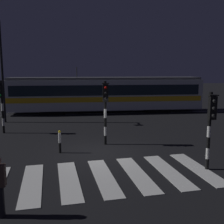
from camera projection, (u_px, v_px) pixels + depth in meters
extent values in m
plane|color=black|center=(98.00, 153.00, 13.09)|extent=(120.00, 120.00, 0.00)
cube|color=#59595E|center=(88.00, 114.00, 24.30)|extent=(80.00, 0.12, 0.03)
cube|color=#59595E|center=(88.00, 111.00, 25.71)|extent=(80.00, 0.12, 0.03)
cube|color=silver|center=(32.00, 183.00, 9.57)|extent=(1.07, 3.75, 0.02)
cube|color=silver|center=(69.00, 180.00, 9.86)|extent=(1.07, 3.75, 0.02)
cube|color=silver|center=(104.00, 177.00, 10.15)|extent=(1.07, 3.75, 0.02)
cube|color=silver|center=(137.00, 174.00, 10.44)|extent=(1.07, 3.75, 0.02)
cube|color=silver|center=(168.00, 171.00, 10.73)|extent=(1.07, 3.75, 0.02)
cube|color=silver|center=(197.00, 168.00, 11.02)|extent=(1.07, 3.75, 0.02)
cylinder|color=black|center=(207.00, 164.00, 10.89)|extent=(0.14, 0.14, 0.45)
cylinder|color=white|center=(208.00, 153.00, 10.82)|extent=(0.14, 0.14, 0.45)
cylinder|color=black|center=(208.00, 143.00, 10.75)|extent=(0.14, 0.14, 0.45)
cylinder|color=white|center=(209.00, 132.00, 10.68)|extent=(0.14, 0.14, 0.45)
cylinder|color=black|center=(210.00, 120.00, 10.60)|extent=(0.14, 0.14, 0.45)
cylinder|color=white|center=(210.00, 109.00, 10.53)|extent=(0.14, 0.14, 0.45)
cylinder|color=black|center=(211.00, 98.00, 10.46)|extent=(0.14, 0.14, 0.45)
cube|color=black|center=(212.00, 108.00, 10.36)|extent=(0.28, 0.20, 0.90)
sphere|color=black|center=(214.00, 101.00, 10.20)|extent=(0.14, 0.14, 0.14)
sphere|color=black|center=(214.00, 108.00, 10.25)|extent=(0.14, 0.14, 0.14)
sphere|color=black|center=(213.00, 116.00, 10.29)|extent=(0.14, 0.14, 0.14)
cube|color=black|center=(213.00, 95.00, 10.28)|extent=(0.36, 0.24, 0.04)
cylinder|color=black|center=(4.00, 129.00, 17.08)|extent=(0.14, 0.14, 0.47)
cylinder|color=white|center=(3.00, 122.00, 17.00)|extent=(0.14, 0.14, 0.47)
cylinder|color=black|center=(3.00, 115.00, 16.93)|extent=(0.14, 0.14, 0.47)
cylinder|color=white|center=(2.00, 107.00, 16.85)|extent=(0.14, 0.14, 0.47)
cylinder|color=black|center=(2.00, 100.00, 16.78)|extent=(0.14, 0.14, 0.47)
cylinder|color=white|center=(1.00, 92.00, 16.70)|extent=(0.14, 0.14, 0.47)
cylinder|color=black|center=(1.00, 84.00, 16.63)|extent=(0.14, 0.14, 0.47)
cube|color=black|center=(0.00, 90.00, 16.52)|extent=(0.28, 0.20, 0.90)
sphere|color=black|center=(0.00, 86.00, 16.37)|extent=(0.14, 0.14, 0.14)
sphere|color=black|center=(0.00, 91.00, 16.41)|extent=(0.14, 0.14, 0.14)
sphere|color=green|center=(0.00, 95.00, 16.46)|extent=(0.14, 0.14, 0.14)
cube|color=black|center=(0.00, 82.00, 16.44)|extent=(0.36, 0.24, 0.04)
cylinder|color=black|center=(105.00, 140.00, 14.51)|extent=(0.14, 0.14, 0.48)
cylinder|color=white|center=(105.00, 131.00, 14.43)|extent=(0.14, 0.14, 0.48)
cylinder|color=black|center=(105.00, 122.00, 14.36)|extent=(0.14, 0.14, 0.48)
cylinder|color=white|center=(105.00, 113.00, 14.28)|extent=(0.14, 0.14, 0.48)
cylinder|color=black|center=(105.00, 104.00, 14.21)|extent=(0.14, 0.14, 0.48)
cylinder|color=white|center=(105.00, 95.00, 14.13)|extent=(0.14, 0.14, 0.48)
cylinder|color=black|center=(105.00, 86.00, 14.05)|extent=(0.14, 0.14, 0.48)
cube|color=black|center=(106.00, 93.00, 13.94)|extent=(0.28, 0.20, 0.90)
sphere|color=red|center=(106.00, 88.00, 13.79)|extent=(0.14, 0.14, 0.14)
sphere|color=black|center=(106.00, 93.00, 13.84)|extent=(0.14, 0.14, 0.14)
sphere|color=black|center=(106.00, 99.00, 13.88)|extent=(0.14, 0.14, 0.14)
cube|color=black|center=(105.00, 83.00, 13.87)|extent=(0.36, 0.24, 0.04)
cylinder|color=black|center=(2.00, 73.00, 19.98)|extent=(0.18, 0.18, 7.46)
cube|color=silver|center=(106.00, 94.00, 24.95)|extent=(17.58, 2.50, 2.70)
cube|color=yellow|center=(107.00, 99.00, 23.76)|extent=(17.23, 0.04, 0.44)
cube|color=yellow|center=(105.00, 97.00, 26.25)|extent=(17.23, 0.04, 0.44)
cube|color=black|center=(107.00, 90.00, 23.64)|extent=(16.70, 0.03, 0.90)
cube|color=#4C4C51|center=(106.00, 78.00, 24.72)|extent=(17.23, 2.30, 0.20)
cylinder|color=#262628|center=(77.00, 73.00, 24.31)|extent=(0.08, 0.08, 1.00)
cube|color=black|center=(156.00, 110.00, 25.80)|extent=(2.20, 2.00, 0.35)
cube|color=black|center=(53.00, 112.00, 24.59)|extent=(2.20, 2.00, 0.35)
sphere|color=#F9F2CC|center=(197.00, 97.00, 26.12)|extent=(0.24, 0.24, 0.24)
cylinder|color=black|center=(0.00, 202.00, 7.37)|extent=(0.24, 0.24, 0.88)
cylinder|color=black|center=(60.00, 148.00, 13.03)|extent=(0.12, 0.12, 0.50)
cylinder|color=white|center=(60.00, 138.00, 12.95)|extent=(0.12, 0.12, 0.50)
sphere|color=yellow|center=(59.00, 132.00, 12.91)|extent=(0.12, 0.12, 0.12)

